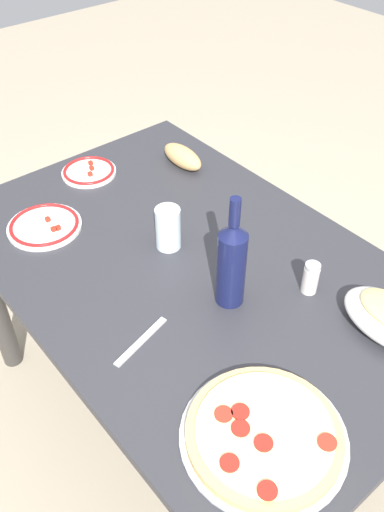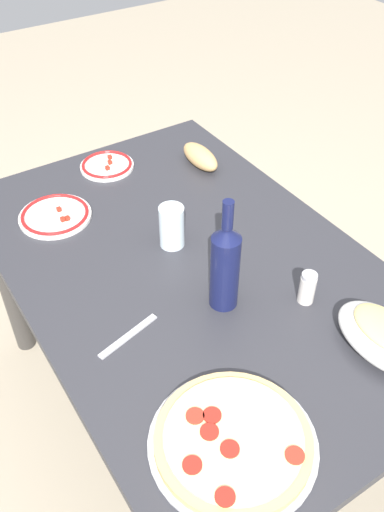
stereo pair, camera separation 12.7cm
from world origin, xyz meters
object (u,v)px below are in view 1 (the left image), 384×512
object	(u,v)px
side_plate_near	(89,171)
bread_loaf	(183,157)
dining_table	(192,294)
water_glass	(167,229)
pepperoni_pizza	(264,434)
spice_shaker	(311,278)
side_plate_far	(44,226)
wine_bottle	(232,262)

from	to	relation	value
side_plate_near	bread_loaf	distance (m)	0.31
dining_table	water_glass	xyz separation A→B (m)	(0.10, 0.00, 0.17)
pepperoni_pizza	spice_shaker	distance (m)	0.44
dining_table	side_plate_far	distance (m)	0.46
dining_table	water_glass	size ratio (longest dim) A/B	11.04
side_plate_far	bread_loaf	size ratio (longest dim) A/B	1.24
dining_table	side_plate_near	world-z (taller)	side_plate_near
pepperoni_pizza	bread_loaf	xyz separation A→B (m)	(0.87, -0.50, 0.02)
pepperoni_pizza	spice_shaker	world-z (taller)	spice_shaker
side_plate_near	bread_loaf	size ratio (longest dim) A/B	1.03
side_plate_near	bread_loaf	bearing A→B (deg)	-120.07
wine_bottle	spice_shaker	world-z (taller)	wine_bottle
pepperoni_pizza	water_glass	bearing A→B (deg)	-19.96
side_plate_far	bread_loaf	bearing A→B (deg)	-89.12
spice_shaker	water_glass	bearing A→B (deg)	24.91
pepperoni_pizza	dining_table	bearing A→B (deg)	-24.14
bread_loaf	spice_shaker	distance (m)	0.67
bread_loaf	spice_shaker	world-z (taller)	spice_shaker
pepperoni_pizza	bread_loaf	size ratio (longest dim) A/B	1.95
pepperoni_pizza	bread_loaf	world-z (taller)	bread_loaf
bread_loaf	spice_shaker	xyz separation A→B (m)	(-0.65, 0.12, 0.01)
water_glass	spice_shaker	xyz separation A→B (m)	(-0.36, -0.17, -0.02)
dining_table	side_plate_far	xyz separation A→B (m)	(0.39, 0.22, 0.12)
water_glass	side_plate_far	distance (m)	0.37
bread_loaf	water_glass	bearing A→B (deg)	135.36
water_glass	side_plate_far	bearing A→B (deg)	37.66
side_plate_near	bread_loaf	xyz separation A→B (m)	(-0.15, -0.26, 0.02)
side_plate_near	wine_bottle	bearing A→B (deg)	177.49
pepperoni_pizza	wine_bottle	world-z (taller)	wine_bottle
water_glass	side_plate_near	size ratio (longest dim) A/B	0.70
pepperoni_pizza	wine_bottle	xyz separation A→B (m)	(0.32, -0.20, 0.11)
pepperoni_pizza	spice_shaker	xyz separation A→B (m)	(0.22, -0.38, 0.03)
wine_bottle	side_plate_far	size ratio (longest dim) A/B	1.44
dining_table	water_glass	bearing A→B (deg)	2.25
water_glass	bread_loaf	bearing A→B (deg)	-44.64
side_plate_near	spice_shaker	size ratio (longest dim) A/B	2.01
wine_bottle	spice_shaker	xyz separation A→B (m)	(-0.10, -0.17, -0.08)
wine_bottle	side_plate_near	distance (m)	0.71
pepperoni_pizza	side_plate_near	distance (m)	1.05
pepperoni_pizza	water_glass	world-z (taller)	water_glass
dining_table	pepperoni_pizza	world-z (taller)	pepperoni_pizza
wine_bottle	water_glass	world-z (taller)	wine_bottle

